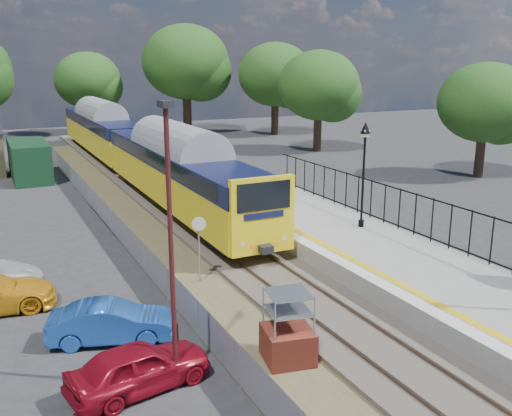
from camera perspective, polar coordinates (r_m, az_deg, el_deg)
ground at (r=18.46m, az=7.95°, el=-11.36°), size 120.00×120.00×0.00m
track_bed at (r=26.24m, az=-4.73°, el=-3.07°), size 5.90×80.00×0.29m
platform at (r=26.71m, az=5.96°, el=-1.97°), size 5.00×70.00×0.90m
platform_edge at (r=25.58m, az=2.06°, el=-1.59°), size 0.90×70.00×0.01m
victorian_lamp_north at (r=24.86m, az=10.80°, el=5.70°), size 0.44×0.44×4.60m
palisade_fence at (r=23.39m, az=18.47°, el=-1.54°), size 0.12×26.00×2.00m
wire_fence at (r=27.23m, az=-13.89°, el=-1.68°), size 0.06×52.00×1.20m
tree_line at (r=56.73m, az=-15.35°, el=12.67°), size 56.80×43.80×11.88m
train at (r=40.71m, az=-12.39°, el=6.23°), size 2.82×40.83×3.51m
brick_plinth at (r=15.76m, az=3.22°, el=-11.96°), size 1.50×1.50×2.07m
speed_sign at (r=20.82m, az=-5.72°, el=-3.13°), size 0.50×0.20×2.56m
carpark_lamp at (r=13.55m, az=-8.55°, el=-2.57°), size 0.25×0.50×7.16m
car_red at (r=15.03m, az=-11.59°, el=-15.29°), size 3.86×2.14×1.24m
car_blue at (r=17.52m, az=-14.27°, el=-11.01°), size 3.82×2.29×1.19m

